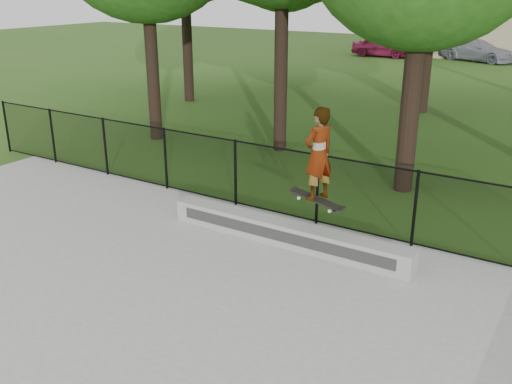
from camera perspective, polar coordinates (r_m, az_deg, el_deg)
ground at (r=9.09m, az=-23.87°, el=-13.13°), size 100.00×100.00×0.00m
concrete_slab at (r=9.08m, az=-23.90°, el=-12.97°), size 14.00×12.00×0.06m
grind_ledge at (r=10.81m, az=3.00°, el=-4.16°), size 4.94×0.40×0.43m
car_a at (r=40.43m, az=12.44°, el=14.01°), size 3.88×1.59×1.33m
car_b at (r=40.07m, az=20.23°, el=13.04°), size 3.17×1.99×1.08m
car_c at (r=39.84m, az=21.31°, el=13.08°), size 4.74×3.23×1.37m
skater_airborne at (r=9.75m, az=6.28°, el=3.61°), size 0.83×0.69×1.79m
chainlink_fence at (r=12.52m, az=-2.08°, el=1.96°), size 16.06×0.06×1.50m
distant_building at (r=42.90m, az=21.10°, el=15.53°), size 12.40×6.40×4.30m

